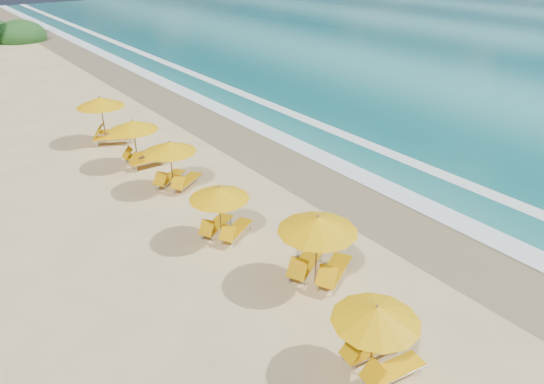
% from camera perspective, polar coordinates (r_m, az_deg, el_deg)
% --- Properties ---
extents(ground, '(160.00, 160.00, 0.00)m').
position_cam_1_polar(ground, '(18.54, 0.00, -3.31)').
color(ground, '#D3B67C').
rests_on(ground, ground).
extents(wet_sand, '(4.00, 160.00, 0.01)m').
position_cam_1_polar(wet_sand, '(20.87, 8.88, 0.02)').
color(wet_sand, olive).
rests_on(wet_sand, ground).
extents(surf_foam, '(4.00, 160.00, 0.01)m').
position_cam_1_polar(surf_foam, '(22.70, 13.76, 1.90)').
color(surf_foam, white).
rests_on(surf_foam, ground).
extents(station_1, '(2.46, 2.33, 2.10)m').
position_cam_1_polar(station_1, '(12.25, 12.16, -15.61)').
color(station_1, olive).
rests_on(station_1, ground).
extents(station_2, '(3.19, 3.19, 2.39)m').
position_cam_1_polar(station_2, '(14.82, 5.39, -5.84)').
color(station_2, olive).
rests_on(station_2, ground).
extents(station_3, '(2.80, 2.80, 2.09)m').
position_cam_1_polar(station_3, '(17.03, -5.72, -1.87)').
color(station_3, olive).
rests_on(station_3, ground).
extents(station_4, '(2.96, 2.96, 2.19)m').
position_cam_1_polar(station_4, '(20.82, -11.22, 3.48)').
color(station_4, olive).
rests_on(station_4, ground).
extents(station_5, '(2.46, 2.28, 2.25)m').
position_cam_1_polar(station_5, '(23.44, -15.03, 5.83)').
color(station_5, olive).
rests_on(station_5, ground).
extents(station_6, '(3.22, 3.22, 2.43)m').
position_cam_1_polar(station_6, '(26.78, -18.45, 8.21)').
color(station_6, olive).
rests_on(station_6, ground).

